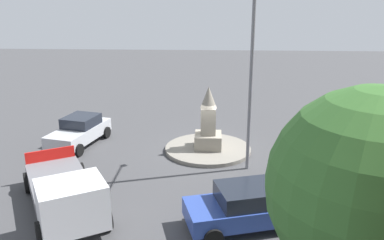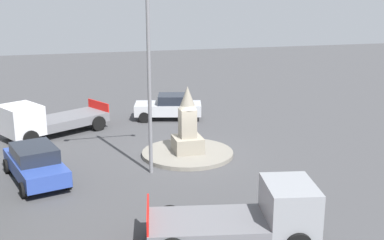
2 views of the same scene
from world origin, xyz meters
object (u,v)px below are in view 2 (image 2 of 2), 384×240
at_px(monument, 188,127).
at_px(car_blue_passing, 35,163).
at_px(car_silver_approaching, 169,107).
at_px(streetlamp, 149,59).
at_px(truck_grey_waiting, 253,216).
at_px(truck_white_parked_left, 44,120).

distance_m(monument, car_blue_passing, 7.17).
bearing_deg(car_blue_passing, car_silver_approaching, -131.89).
height_order(streetlamp, car_silver_approaching, streetlamp).
relative_size(monument, streetlamp, 0.39).
bearing_deg(car_blue_passing, streetlamp, 176.22).
distance_m(monument, truck_grey_waiting, 8.79).
relative_size(car_blue_passing, truck_grey_waiting, 0.85).
bearing_deg(truck_grey_waiting, truck_white_parked_left, -64.05).
bearing_deg(streetlamp, truck_grey_waiting, 106.45).
height_order(car_silver_approaching, truck_white_parked_left, truck_white_parked_left).
relative_size(monument, truck_grey_waiting, 0.58).
height_order(car_blue_passing, truck_white_parked_left, truck_white_parked_left).
height_order(monument, car_blue_passing, monument).
bearing_deg(car_silver_approaching, monument, 85.13).
relative_size(car_blue_passing, car_silver_approaching, 1.10).
distance_m(streetlamp, truck_grey_waiting, 8.30).
xyz_separation_m(monument, truck_grey_waiting, (0.08, 8.77, -0.52)).
bearing_deg(truck_white_parked_left, monument, 143.64).
bearing_deg(monument, truck_white_parked_left, -36.36).
bearing_deg(car_silver_approaching, streetlamp, 72.80).
bearing_deg(truck_grey_waiting, car_blue_passing, -46.40).
height_order(monument, streetlamp, streetlamp).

